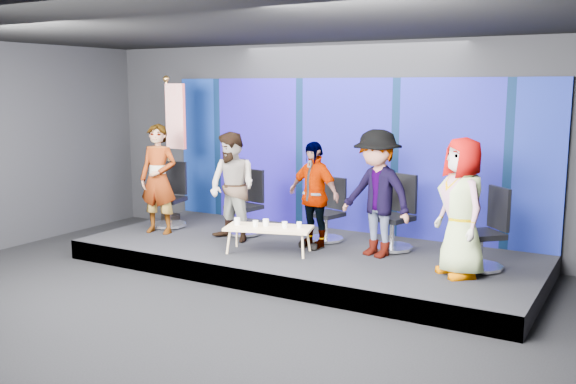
# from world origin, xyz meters

# --- Properties ---
(ground) EXTENTS (10.00, 10.00, 0.00)m
(ground) POSITION_xyz_m (0.00, 0.00, 0.00)
(ground) COLOR black
(ground) RESTS_ON ground
(room_walls) EXTENTS (10.02, 8.02, 3.51)m
(room_walls) POSITION_xyz_m (0.00, 0.00, 2.43)
(room_walls) COLOR black
(room_walls) RESTS_ON ground
(riser) EXTENTS (7.00, 3.00, 0.30)m
(riser) POSITION_xyz_m (0.00, 2.50, 0.15)
(riser) COLOR black
(riser) RESTS_ON ground
(backdrop) EXTENTS (7.00, 0.08, 2.60)m
(backdrop) POSITION_xyz_m (0.00, 3.95, 1.60)
(backdrop) COLOR #072355
(backdrop) RESTS_ON riser
(chair_a) EXTENTS (0.74, 0.74, 1.14)m
(chair_a) POSITION_xyz_m (-2.81, 2.63, 0.67)
(chair_a) COLOR silver
(chair_a) RESTS_ON riser
(panelist_a) EXTENTS (0.74, 0.55, 1.84)m
(panelist_a) POSITION_xyz_m (-2.63, 2.16, 1.22)
(panelist_a) COLOR black
(panelist_a) RESTS_ON riser
(chair_b) EXTENTS (0.70, 0.70, 1.08)m
(chair_b) POSITION_xyz_m (-1.30, 2.80, 0.66)
(chair_b) COLOR silver
(chair_b) RESTS_ON riser
(panelist_b) EXTENTS (0.95, 0.80, 1.75)m
(panelist_b) POSITION_xyz_m (-1.22, 2.31, 1.18)
(panelist_b) COLOR black
(panelist_b) RESTS_ON riser
(chair_c) EXTENTS (0.69, 0.69, 1.01)m
(chair_c) POSITION_xyz_m (0.10, 3.08, 0.63)
(chair_c) COLOR silver
(chair_c) RESTS_ON riser
(panelist_c) EXTENTS (1.03, 0.63, 1.64)m
(panelist_c) POSITION_xyz_m (0.09, 2.58, 1.12)
(panelist_c) COLOR black
(panelist_c) RESTS_ON riser
(chair_d) EXTENTS (0.81, 0.81, 1.15)m
(chair_d) POSITION_xyz_m (1.23, 3.08, 0.68)
(chair_d) COLOR silver
(chair_d) RESTS_ON riser
(panelist_d) EXTENTS (1.35, 1.01, 1.86)m
(panelist_d) POSITION_xyz_m (1.13, 2.58, 1.23)
(panelist_d) COLOR black
(panelist_d) RESTS_ON riser
(chair_e) EXTENTS (0.90, 0.90, 1.13)m
(chair_e) POSITION_xyz_m (2.67, 2.66, 0.67)
(chair_e) COLOR silver
(chair_e) RESTS_ON riser
(panelist_e) EXTENTS (1.04, 1.04, 1.83)m
(panelist_e) POSITION_xyz_m (2.46, 2.21, 1.21)
(panelist_e) COLOR black
(panelist_e) RESTS_ON riser
(coffee_table) EXTENTS (1.39, 0.90, 0.39)m
(coffee_table) POSITION_xyz_m (-0.33, 1.95, 0.66)
(coffee_table) COLOR tan
(coffee_table) RESTS_ON riser
(mug_a) EXTENTS (0.09, 0.09, 0.11)m
(mug_a) POSITION_xyz_m (-0.81, 1.84, 0.75)
(mug_a) COLOR white
(mug_a) RESTS_ON coffee_table
(mug_b) EXTENTS (0.08, 0.08, 0.10)m
(mug_b) POSITION_xyz_m (-0.50, 1.86, 0.74)
(mug_b) COLOR white
(mug_b) RESTS_ON coffee_table
(mug_c) EXTENTS (0.09, 0.09, 0.11)m
(mug_c) POSITION_xyz_m (-0.40, 1.98, 0.75)
(mug_c) COLOR white
(mug_c) RESTS_ON coffee_table
(mug_d) EXTENTS (0.08, 0.08, 0.09)m
(mug_d) POSITION_xyz_m (-0.08, 2.01, 0.74)
(mug_d) COLOR white
(mug_d) RESTS_ON coffee_table
(mug_e) EXTENTS (0.07, 0.07, 0.09)m
(mug_e) POSITION_xyz_m (0.10, 2.12, 0.74)
(mug_e) COLOR white
(mug_e) RESTS_ON coffee_table
(flag_stand) EXTENTS (0.61, 0.35, 2.65)m
(flag_stand) POSITION_xyz_m (-3.00, 3.00, 1.70)
(flag_stand) COLOR black
(flag_stand) RESTS_ON riser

